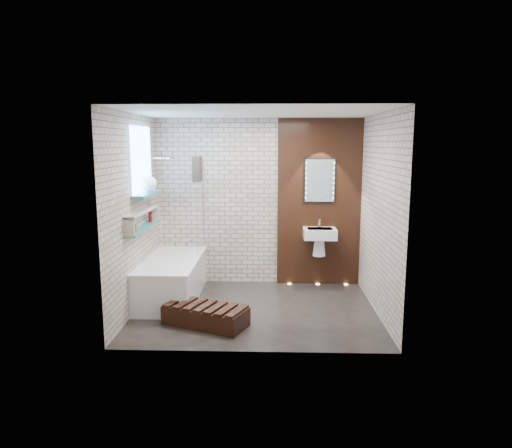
{
  "coord_description": "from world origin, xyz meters",
  "views": [
    {
      "loc": [
        0.21,
        -6.07,
        2.21
      ],
      "look_at": [
        0.0,
        0.15,
        1.15
      ],
      "focal_mm": 33.1,
      "sensor_mm": 36.0,
      "label": 1
    }
  ],
  "objects_px": {
    "bathtub": "(172,279)",
    "walnut_step": "(206,316)",
    "washbasin": "(320,237)",
    "led_mirror": "(320,181)",
    "bath_screen": "(200,207)"
  },
  "relations": [
    {
      "from": "bathtub",
      "to": "walnut_step",
      "type": "xyz_separation_m",
      "value": [
        0.62,
        -1.0,
        -0.18
      ]
    },
    {
      "from": "led_mirror",
      "to": "walnut_step",
      "type": "relative_size",
      "value": 0.69
    },
    {
      "from": "bathtub",
      "to": "washbasin",
      "type": "relative_size",
      "value": 3.0
    },
    {
      "from": "bath_screen",
      "to": "washbasin",
      "type": "relative_size",
      "value": 2.41
    },
    {
      "from": "washbasin",
      "to": "led_mirror",
      "type": "height_order",
      "value": "led_mirror"
    },
    {
      "from": "bathtub",
      "to": "walnut_step",
      "type": "distance_m",
      "value": 1.19
    },
    {
      "from": "bathtub",
      "to": "walnut_step",
      "type": "relative_size",
      "value": 1.71
    },
    {
      "from": "bath_screen",
      "to": "walnut_step",
      "type": "xyz_separation_m",
      "value": [
        0.27,
        -1.44,
        -1.17
      ]
    },
    {
      "from": "bath_screen",
      "to": "bathtub",
      "type": "bearing_deg",
      "value": -128.9
    },
    {
      "from": "washbasin",
      "to": "walnut_step",
      "type": "bearing_deg",
      "value": -133.67
    },
    {
      "from": "walnut_step",
      "to": "washbasin",
      "type": "bearing_deg",
      "value": 46.33
    },
    {
      "from": "bath_screen",
      "to": "led_mirror",
      "type": "xyz_separation_m",
      "value": [
        1.82,
        0.34,
        0.37
      ]
    },
    {
      "from": "bathtub",
      "to": "bath_screen",
      "type": "relative_size",
      "value": 1.24
    },
    {
      "from": "bath_screen",
      "to": "walnut_step",
      "type": "bearing_deg",
      "value": -79.37
    },
    {
      "from": "led_mirror",
      "to": "walnut_step",
      "type": "xyz_separation_m",
      "value": [
        -1.55,
        -1.78,
        -1.54
      ]
    }
  ]
}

